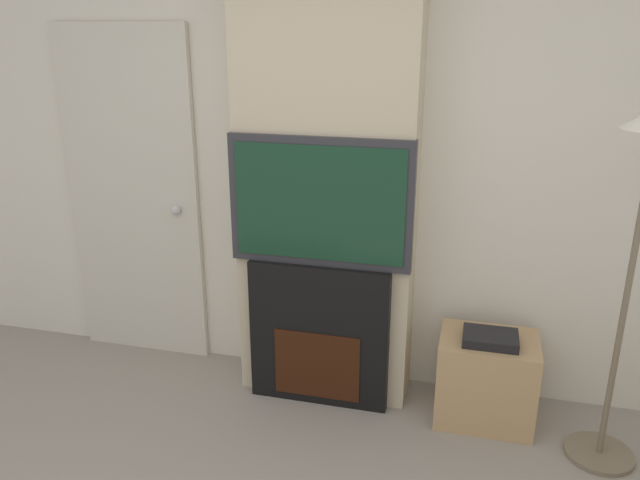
{
  "coord_description": "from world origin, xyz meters",
  "views": [
    {
      "loc": [
        0.79,
        -1.37,
        2.08
      ],
      "look_at": [
        0.0,
        1.68,
        0.98
      ],
      "focal_mm": 35.0,
      "sensor_mm": 36.0,
      "label": 1
    }
  ],
  "objects_px": {
    "floor_lamp": "(639,228)",
    "media_stand": "(486,378)",
    "fireplace": "(320,334)",
    "television": "(320,203)"
  },
  "relations": [
    {
      "from": "fireplace",
      "to": "television",
      "type": "distance_m",
      "value": 0.77
    },
    {
      "from": "television",
      "to": "media_stand",
      "type": "xyz_separation_m",
      "value": [
        0.93,
        0.04,
        -0.94
      ]
    },
    {
      "from": "fireplace",
      "to": "television",
      "type": "relative_size",
      "value": 0.85
    },
    {
      "from": "fireplace",
      "to": "television",
      "type": "bearing_deg",
      "value": -90.0
    },
    {
      "from": "fireplace",
      "to": "media_stand",
      "type": "relative_size",
      "value": 1.56
    },
    {
      "from": "floor_lamp",
      "to": "media_stand",
      "type": "height_order",
      "value": "floor_lamp"
    },
    {
      "from": "floor_lamp",
      "to": "media_stand",
      "type": "distance_m",
      "value": 1.14
    },
    {
      "from": "television",
      "to": "media_stand",
      "type": "bearing_deg",
      "value": 2.34
    },
    {
      "from": "fireplace",
      "to": "media_stand",
      "type": "height_order",
      "value": "fireplace"
    },
    {
      "from": "fireplace",
      "to": "media_stand",
      "type": "xyz_separation_m",
      "value": [
        0.93,
        0.04,
        -0.16
      ]
    }
  ]
}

